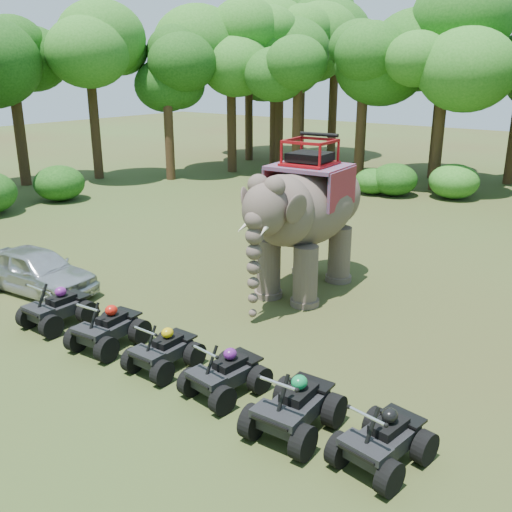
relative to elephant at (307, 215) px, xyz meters
The scene contains 23 objects.
ground 4.80m from the elephant, 83.83° to the right, with size 110.00×110.00×0.00m, color #47381E.
elephant is the anchor object (origin of this frame).
parked_car 8.05m from the elephant, 140.70° to the right, with size 1.59×3.95×1.35m, color silver.
atv_0 7.22m from the elephant, 121.14° to the right, with size 1.21×1.66×1.23m, color black, non-canonical shape.
atv_1 6.45m from the elephant, 105.30° to the right, with size 1.22×1.68×1.24m, color black, non-canonical shape.
atv_2 6.18m from the elephant, 88.51° to the right, with size 1.12×1.54×1.14m, color black, non-canonical shape.
atv_3 6.42m from the elephant, 72.35° to the right, with size 1.17×1.60×1.19m, color black, non-canonical shape.
atv_4 7.33m from the elephant, 58.96° to the right, with size 1.29×1.77×1.31m, color black, non-canonical shape.
atv_5 8.20m from the elephant, 48.20° to the right, with size 1.19×1.63×1.21m, color black, non-canonical shape.
tree_27 21.72m from the elephant, 169.45° to the left, with size 6.71×6.71×9.58m, color #195114, non-canonical shape.
tree_28 21.15m from the elephant, 158.38° to the left, with size 5.93×5.93×8.47m, color #195114, non-canonical shape.
tree_29 18.90m from the elephant, 147.49° to the left, with size 5.42×5.42×7.74m, color #195114, non-canonical shape.
tree_30 20.71m from the elephant, 135.57° to the left, with size 6.57×6.57×9.38m, color #195114, non-canonical shape.
tree_31 17.69m from the elephant, 124.30° to the left, with size 5.64×5.64×8.06m, color #195114, non-canonical shape.
tree_32 17.76m from the elephant, 112.40° to the left, with size 6.74×6.74×9.62m, color #195114, non-canonical shape.
tree_33 20.59m from the elephant, 100.47° to the left, with size 6.70×6.70×9.57m, color #195114, non-canonical shape.
tree_34 25.40m from the elephant, 131.68° to the left, with size 5.90×5.90×8.43m, color #195114, non-canonical shape.
tree_35 22.68m from the elephant, 127.90° to the left, with size 6.58×6.58×9.40m, color #195114, non-canonical shape.
tree_36 27.62m from the elephant, 123.43° to the left, with size 7.63×7.63×10.89m, color #195114, non-canonical shape.
tree_37 24.29m from the elephant, 118.30° to the left, with size 6.45×6.45×9.21m, color #195114, non-canonical shape.
tree_40 22.49m from the elephant, 127.11° to the left, with size 6.37×6.37×9.11m, color #195114, non-canonical shape.
tree_41 16.87m from the elephant, 97.96° to the left, with size 6.04×6.04×8.63m, color #195114, non-canonical shape.
tree_42 28.88m from the elephant, 131.21° to the left, with size 6.41×6.41×9.16m, color #195114, non-canonical shape.
Camera 1 is at (8.05, -9.40, 6.30)m, focal length 40.00 mm.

